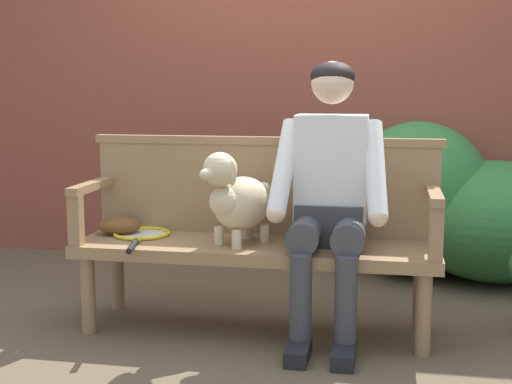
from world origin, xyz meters
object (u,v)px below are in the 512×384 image
at_px(person_seated, 330,189).
at_px(tennis_racket, 141,235).
at_px(garden_bench, 256,254).
at_px(baseball_glove, 120,225).
at_px(dog_on_bench, 236,198).

relative_size(person_seated, tennis_racket, 2.26).
xyz_separation_m(garden_bench, tennis_racket, (-0.60, 0.04, 0.07)).
bearing_deg(person_seated, baseball_glove, 175.53).
height_order(tennis_racket, baseball_glove, baseball_glove).
relative_size(garden_bench, dog_on_bench, 3.86).
bearing_deg(person_seated, garden_bench, 178.02).
xyz_separation_m(tennis_racket, baseball_glove, (-0.13, 0.04, 0.04)).
bearing_deg(person_seated, tennis_racket, 177.13).
relative_size(garden_bench, person_seated, 1.34).
distance_m(person_seated, baseball_glove, 1.11).
height_order(person_seated, dog_on_bench, person_seated).
bearing_deg(dog_on_bench, tennis_racket, 170.19).
xyz_separation_m(garden_bench, baseball_glove, (-0.73, 0.07, 0.10)).
bearing_deg(dog_on_bench, person_seated, 5.33).
xyz_separation_m(person_seated, tennis_racket, (-0.95, 0.05, -0.26)).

